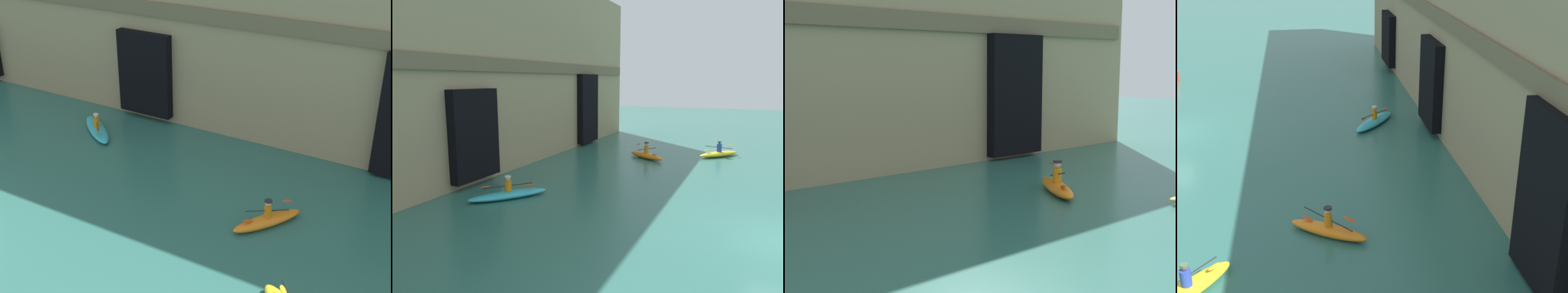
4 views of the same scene
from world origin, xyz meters
TOP-DOWN VIEW (x-y plane):
  - cliff_bluff at (1.46, 16.80)m, footprint 43.86×5.79m
  - kayak_orange at (11.13, 7.91)m, footprint 2.18×2.90m
  - kayak_cyan at (0.13, 11.16)m, footprint 3.37×2.84m
  - kayak_yellow at (13.88, 3.51)m, footprint 3.10×2.75m

SIDE VIEW (x-z plane):
  - kayak_cyan at x=0.13m, z-range -0.32..0.71m
  - kayak_yellow at x=13.88m, z-range -0.33..0.76m
  - kayak_orange at x=11.13m, z-range -0.32..0.80m
  - cliff_bluff at x=1.46m, z-range -0.04..12.24m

